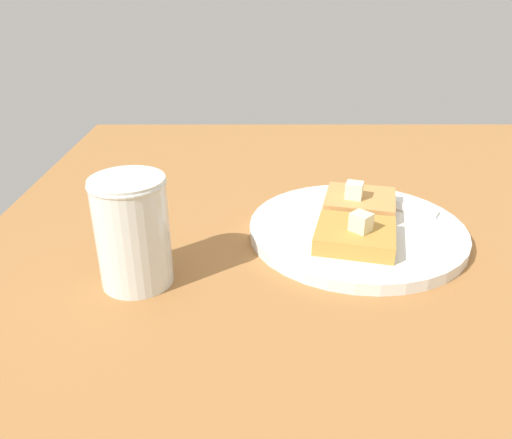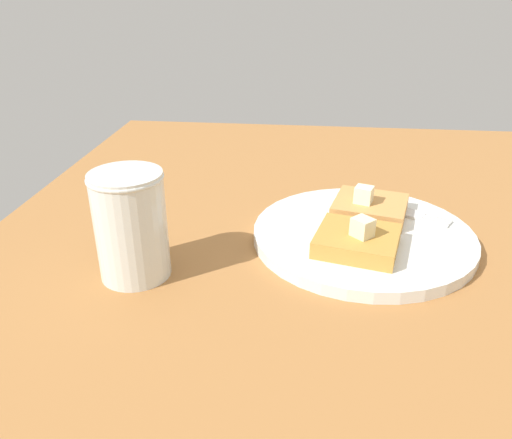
{
  "view_description": "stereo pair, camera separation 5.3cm",
  "coord_description": "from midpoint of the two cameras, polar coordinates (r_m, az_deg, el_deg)",
  "views": [
    {
      "loc": [
        -50.12,
        18.91,
        29.81
      ],
      "look_at": [
        -2.46,
        18.83,
        6.49
      ],
      "focal_mm": 35.0,
      "sensor_mm": 36.0,
      "label": 1
    },
    {
      "loc": [
        -49.84,
        13.62,
        29.81
      ],
      "look_at": [
        -2.46,
        18.83,
        6.49
      ],
      "focal_mm": 35.0,
      "sensor_mm": 36.0,
      "label": 2
    }
  ],
  "objects": [
    {
      "name": "toast_slice_middle",
      "position": [
        0.63,
        9.46,
        1.85
      ],
      "size": [
        9.69,
        10.12,
        1.87
      ],
      "primitive_type": "cube",
      "rotation": [
        0.0,
        0.0,
        -0.24
      ],
      "color": "tan",
      "rests_on": "plate"
    },
    {
      "name": "toast_slice_left",
      "position": [
        0.55,
        8.59,
        -1.89
      ],
      "size": [
        9.69,
        10.12,
        1.87
      ],
      "primitive_type": "cube",
      "rotation": [
        0.0,
        0.0,
        -0.24
      ],
      "color": "#BC8638",
      "rests_on": "plate"
    },
    {
      "name": "syrup_jar",
      "position": [
        0.5,
        -16.83,
        -1.81
      ],
      "size": [
        7.36,
        7.36,
        11.12
      ],
      "color": "#45220E",
      "rests_on": "table_surface"
    },
    {
      "name": "plate",
      "position": [
        0.6,
        8.95,
        -1.19
      ],
      "size": [
        25.37,
        25.37,
        1.36
      ],
      "color": "silver",
      "rests_on": "table_surface"
    },
    {
      "name": "butter_pat_secondary",
      "position": [
        0.62,
        8.77,
        3.27
      ],
      "size": [
        2.39,
        2.51,
        2.02
      ],
      "primitive_type": "cube",
      "rotation": [
        0.0,
        0.0,
        1.23
      ],
      "color": "#F5F1C7",
      "rests_on": "toast_slice_middle"
    },
    {
      "name": "fork",
      "position": [
        0.65,
        11.98,
        1.78
      ],
      "size": [
        9.37,
        14.51,
        0.36
      ],
      "color": "silver",
      "rests_on": "plate"
    },
    {
      "name": "butter_pat_primary",
      "position": [
        0.54,
        9.18,
        -0.36
      ],
      "size": [
        2.72,
        2.72,
        2.02
      ],
      "primitive_type": "cube",
      "rotation": [
        0.0,
        0.0,
        0.79
      ],
      "color": "beige",
      "rests_on": "toast_slice_left"
    },
    {
      "name": "table_surface",
      "position": [
        0.6,
        15.69,
        -3.74
      ],
      "size": [
        103.66,
        103.66,
        1.99
      ],
      "primitive_type": "cube",
      "color": "#A16A38",
      "rests_on": "ground"
    }
  ]
}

